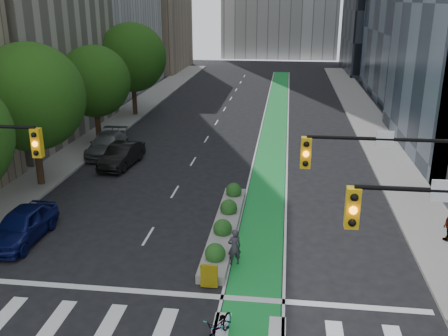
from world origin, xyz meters
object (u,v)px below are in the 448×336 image
(median_planter, at_px, (225,224))
(parked_car_left_far, at_px, (107,144))
(parked_car_left_near, at_px, (22,225))
(parked_car_left_mid, at_px, (122,155))
(cyclist, at_px, (234,247))
(bicycle, at_px, (219,327))

(median_planter, xyz_separation_m, parked_car_left_far, (-10.40, 11.90, 0.41))
(median_planter, height_order, parked_car_left_far, parked_car_left_far)
(median_planter, bearing_deg, parked_car_left_near, -166.79)
(median_planter, bearing_deg, parked_car_left_mid, 132.02)
(median_planter, relative_size, parked_car_left_far, 1.90)
(parked_car_left_near, bearing_deg, cyclist, -4.99)
(parked_car_left_mid, bearing_deg, parked_car_left_far, 133.48)
(bicycle, xyz_separation_m, parked_car_left_far, (-11.24, 20.30, 0.28))
(parked_car_left_far, bearing_deg, median_planter, -52.03)
(cyclist, bearing_deg, parked_car_left_far, -77.57)
(median_planter, height_order, parked_car_left_mid, parked_car_left_mid)
(parked_car_left_near, bearing_deg, parked_car_left_mid, 84.83)
(parked_car_left_far, bearing_deg, parked_car_left_near, -89.71)
(median_planter, bearing_deg, cyclist, -76.02)
(parked_car_left_near, relative_size, parked_car_left_far, 0.88)
(median_planter, distance_m, parked_car_left_mid, 12.58)
(cyclist, bearing_deg, parked_car_left_near, -29.49)
(median_planter, relative_size, bicycle, 5.29)
(bicycle, relative_size, parked_car_left_near, 0.41)
(cyclist, height_order, parked_car_left_mid, cyclist)
(bicycle, relative_size, cyclist, 1.16)
(bicycle, distance_m, parked_car_left_mid, 20.01)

